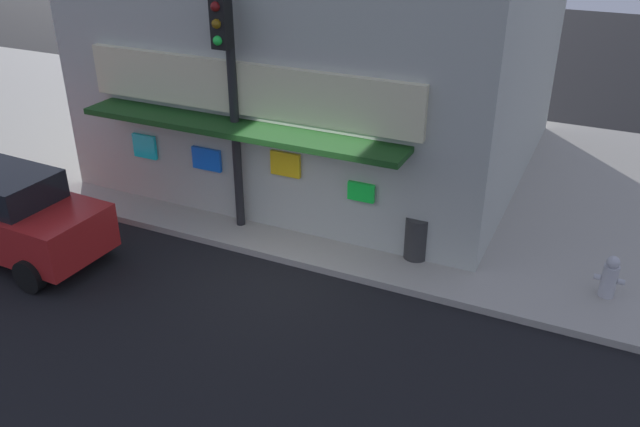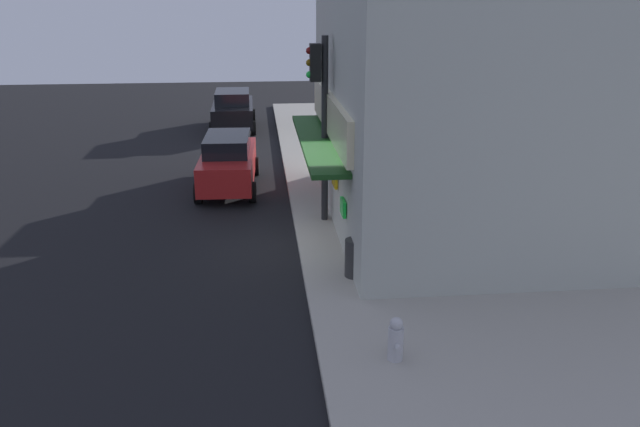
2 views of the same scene
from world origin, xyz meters
The scene contains 9 objects.
ground_plane centered at (0.00, 0.00, 0.00)m, with size 63.66×63.66×0.00m, color black.
sidewalk centered at (0.00, 5.30, 0.07)m, with size 42.44×10.60×0.14m, color #A39E93.
corner_building centered at (-1.46, 5.47, 4.18)m, with size 9.65×9.73×8.09m.
traffic_light centered at (-1.64, 0.75, 3.32)m, with size 0.32×0.58×4.95m.
fire_hydrant centered at (5.63, 1.31, 0.53)m, with size 0.51×0.27×0.80m.
trash_can centered at (2.16, 1.13, 0.57)m, with size 0.46×0.46×0.86m, color #2D2D2D.
potted_plant_by_doorway centered at (-2.44, 2.03, 0.70)m, with size 0.65×0.65×0.99m.
parked_car_black centered at (-15.20, -2.03, 0.90)m, with size 4.47×2.09×1.77m.
parked_car_red centered at (-5.40, -1.91, 0.90)m, with size 4.50×2.01×1.77m.
Camera 2 is at (15.11, -0.94, 6.15)m, focal length 36.06 mm.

